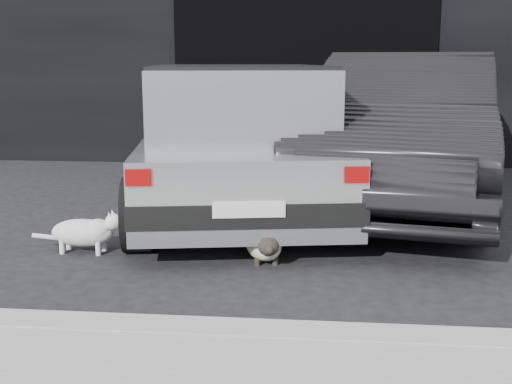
# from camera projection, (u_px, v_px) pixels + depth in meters

# --- Properties ---
(ground) EXTENTS (80.00, 80.00, 0.00)m
(ground) POSITION_uv_depth(u_px,v_px,m) (190.00, 228.00, 6.37)
(ground) COLOR black
(ground) RESTS_ON ground
(building_facade) EXTENTS (34.00, 4.00, 5.00)m
(building_facade) POSITION_uv_depth(u_px,v_px,m) (307.00, 11.00, 11.61)
(building_facade) COLOR black
(building_facade) RESTS_ON ground
(garage_opening) EXTENTS (4.00, 0.10, 2.60)m
(garage_opening) POSITION_uv_depth(u_px,v_px,m) (303.00, 82.00, 9.89)
(garage_opening) COLOR black
(garage_opening) RESTS_ON ground
(curb) EXTENTS (18.00, 0.25, 0.12)m
(curb) POSITION_uv_depth(u_px,v_px,m) (270.00, 337.00, 3.72)
(curb) COLOR gray
(curb) RESTS_ON ground
(silver_hatchback) EXTENTS (2.69, 4.56, 1.58)m
(silver_hatchback) POSITION_uv_depth(u_px,v_px,m) (237.00, 133.00, 6.88)
(silver_hatchback) COLOR #ACADB0
(silver_hatchback) RESTS_ON ground
(second_car) EXTENTS (2.81, 5.49, 1.72)m
(second_car) POSITION_uv_depth(u_px,v_px,m) (406.00, 128.00, 7.38)
(second_car) COLOR black
(second_car) RESTS_ON ground
(cat_siamese) EXTENTS (0.41, 0.86, 0.30)m
(cat_siamese) POSITION_uv_depth(u_px,v_px,m) (264.00, 245.00, 5.30)
(cat_siamese) COLOR beige
(cat_siamese) RESTS_ON ground
(cat_white) EXTENTS (0.82, 0.30, 0.38)m
(cat_white) POSITION_uv_depth(u_px,v_px,m) (87.00, 232.00, 5.53)
(cat_white) COLOR silver
(cat_white) RESTS_ON ground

